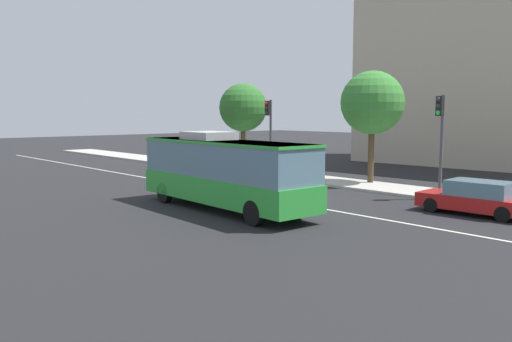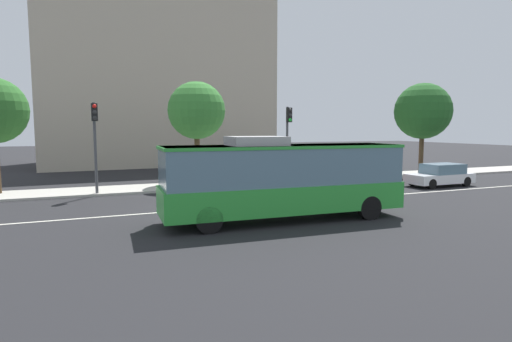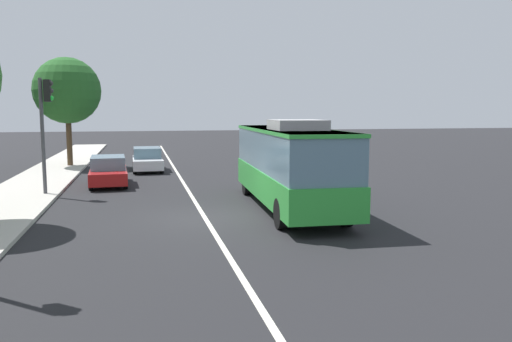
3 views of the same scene
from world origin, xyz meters
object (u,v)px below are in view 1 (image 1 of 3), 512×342
at_px(traffic_light_near_corner, 269,125).
at_px(traffic_light_mid_block, 441,128).
at_px(street_tree_kerbside_centre, 372,103).
at_px(transit_bus, 224,170).
at_px(street_tree_kerbside_left, 243,108).
at_px(sedan_red, 476,198).

relative_size(traffic_light_near_corner, traffic_light_mid_block, 1.00).
xyz_separation_m(traffic_light_near_corner, street_tree_kerbside_centre, (6.35, 2.46, 1.36)).
relative_size(transit_bus, street_tree_kerbside_left, 1.54).
bearing_deg(traffic_light_mid_block, street_tree_kerbside_left, -95.23).
relative_size(transit_bus, street_tree_kerbside_centre, 1.47).
relative_size(traffic_light_near_corner, street_tree_kerbside_left, 0.79).
bearing_deg(street_tree_kerbside_centre, traffic_light_mid_block, -21.63).
height_order(sedan_red, street_tree_kerbside_left, street_tree_kerbside_left).
distance_m(traffic_light_mid_block, street_tree_kerbside_centre, 6.23).
bearing_deg(sedan_red, transit_bus, 39.19).
relative_size(transit_bus, traffic_light_mid_block, 1.94).
bearing_deg(street_tree_kerbside_left, street_tree_kerbside_centre, 1.47).
bearing_deg(traffic_light_near_corner, street_tree_kerbside_centre, 106.41).
bearing_deg(street_tree_kerbside_left, transit_bus, -43.59).
height_order(traffic_light_mid_block, street_tree_kerbside_centre, street_tree_kerbside_centre).
bearing_deg(street_tree_kerbside_centre, transit_bus, -86.96).
bearing_deg(street_tree_kerbside_centre, street_tree_kerbside_left, -178.53).
relative_size(traffic_light_mid_block, street_tree_kerbside_left, 0.79).
relative_size(transit_bus, sedan_red, 2.20).
distance_m(traffic_light_near_corner, street_tree_kerbside_left, 5.71).
height_order(traffic_light_near_corner, traffic_light_mid_block, same).
height_order(transit_bus, traffic_light_mid_block, traffic_light_mid_block).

